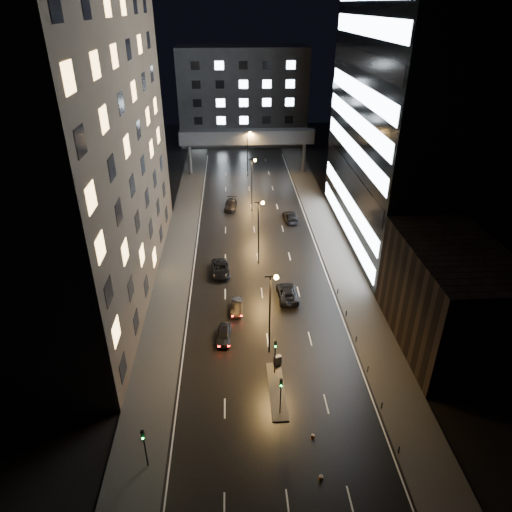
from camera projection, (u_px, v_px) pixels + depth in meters
The scene contains 26 objects.
ground at pixel (254, 229), 79.59m from camera, with size 160.00×160.00×0.00m, color black.
sidewalk_left at pixel (180, 244), 74.58m from camera, with size 5.00×110.00×0.15m, color #383533.
sidewalk_right at pixel (331, 240), 75.81m from camera, with size 5.00×110.00×0.15m, color #383533.
building_left at pixel (74, 142), 54.80m from camera, with size 15.00×48.00×40.00m, color #2D2319.
building_right_low at pixel (448, 297), 50.61m from camera, with size 10.00×18.00×12.00m, color black.
building_right_glass at pixel (426, 98), 66.41m from camera, with size 20.00×36.00×45.00m, color black.
building_far at pixel (243, 96), 124.14m from camera, with size 34.00×14.00×25.00m, color #333335.
skybridge at pixel (247, 137), 101.73m from camera, with size 30.00×3.00×10.00m.
median_island at pixel (277, 390), 46.41m from camera, with size 1.60×8.00×0.15m, color #383533.
traffic_signal_near at pixel (275, 351), 47.12m from camera, with size 0.28×0.34×4.40m.
traffic_signal_far at pixel (281, 391), 42.32m from camera, with size 0.28×0.34×4.40m.
traffic_signal_corner at pixel (144, 443), 37.44m from camera, with size 0.28×0.34×4.40m.
bollard_row at pixel (362, 354), 50.64m from camera, with size 0.12×25.12×0.90m.
streetlight_near at pixel (271, 305), 48.52m from camera, with size 1.45×0.50×10.15m.
streetlight_mid_a at pixel (260, 225), 65.97m from camera, with size 1.45×0.50×10.15m.
streetlight_mid_b at pixel (253, 178), 83.43m from camera, with size 1.45×0.50×10.15m.
streetlight_far at pixel (248, 148), 100.88m from camera, with size 1.45×0.50×10.15m.
car_away_a at pixel (224, 335), 53.22m from camera, with size 1.66×4.14×1.41m, color black.
car_away_b at pixel (237, 307), 58.22m from camera, with size 1.37×3.93×1.30m, color black.
car_away_c at pixel (221, 269), 66.32m from camera, with size 2.56×5.56×1.54m, color black.
car_away_d at pixel (231, 205), 87.31m from camera, with size 2.19×5.40×1.57m, color black.
car_toward_a at pixel (287, 293), 60.74m from camera, with size 2.53×5.50×1.53m, color black.
car_toward_b at pixel (290, 217), 82.47m from camera, with size 2.18×5.36×1.55m, color black.
utility_cabinet at pixel (277, 360), 49.33m from camera, with size 0.78×0.47×1.19m, color #505053.
cone_a at pixel (313, 436), 41.31m from camera, with size 0.35×0.35×0.52m, color #FF520D.
cone_b at pixel (321, 477), 37.72m from camera, with size 0.40×0.40×0.54m, color orange.
Camera 1 is at (-3.74, -31.74, 34.59)m, focal length 32.00 mm.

